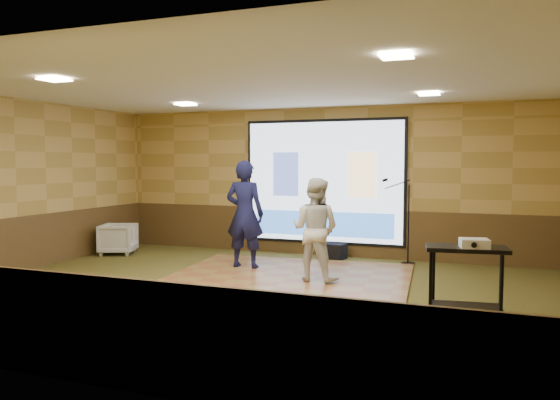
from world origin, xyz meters
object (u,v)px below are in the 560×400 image
at_px(dance_floor, 292,275).
at_px(av_table, 466,271).
at_px(projector, 474,243).
at_px(duffel_bag, 333,251).
at_px(mic_stand, 405,237).
at_px(player_right, 315,229).
at_px(projector_screen, 323,183).
at_px(banquet_chair, 118,239).
at_px(player_left, 245,214).

height_order(dance_floor, av_table, av_table).
bearing_deg(projector, duffel_bag, 113.71).
bearing_deg(mic_stand, player_right, -140.71).
height_order(dance_floor, player_right, player_right).
xyz_separation_m(mic_stand, duffel_bag, (-1.40, 0.03, -0.34)).
relative_size(player_right, av_table, 1.73).
bearing_deg(projector, av_table, 121.42).
bearing_deg(dance_floor, player_right, -31.74).
xyz_separation_m(projector_screen, av_table, (2.89, -4.07, -0.82)).
relative_size(player_right, projector, 5.29).
xyz_separation_m(mic_stand, banquet_chair, (-5.69, -1.02, -0.18)).
distance_m(player_left, player_right, 1.61).
xyz_separation_m(banquet_chair, duffel_bag, (4.29, 1.05, -0.17)).
distance_m(player_right, mic_stand, 2.39).
bearing_deg(banquet_chair, projector_screen, -92.69).
relative_size(projector, duffel_bag, 0.64).
relative_size(mic_stand, banquet_chair, 2.30).
height_order(dance_floor, duffel_bag, duffel_bag).
relative_size(projector_screen, banquet_chair, 4.77).
relative_size(mic_stand, duffel_bag, 3.32).
bearing_deg(projector_screen, dance_floor, -88.14).
height_order(banquet_chair, duffel_bag, banquet_chair).
bearing_deg(projector, dance_floor, 133.60).
bearing_deg(dance_floor, projector, -35.34).
distance_m(projector_screen, player_left, 2.10).
bearing_deg(projector, player_right, 132.88).
bearing_deg(duffel_bag, projector_screen, 134.43).
xyz_separation_m(projector_screen, player_left, (-0.91, -1.83, -0.50)).
bearing_deg(player_left, player_right, 154.80).
xyz_separation_m(player_left, duffel_bag, (1.20, 1.53, -0.83)).
bearing_deg(av_table, duffel_bag, 124.57).
height_order(projector, banquet_chair, projector).
distance_m(projector_screen, mic_stand, 1.98).
bearing_deg(player_left, mic_stand, -153.64).
distance_m(player_right, duffel_bag, 2.25).
bearing_deg(projector_screen, duffel_bag, -45.57).
bearing_deg(av_table, projector, -47.52).
distance_m(dance_floor, projector, 3.70).
xyz_separation_m(projector_screen, banquet_chair, (-4.00, -1.35, -1.16)).
xyz_separation_m(dance_floor, player_right, (0.51, -0.31, 0.83)).
distance_m(projector_screen, player_right, 2.56).
bearing_deg(duffel_bag, player_left, -128.21).
bearing_deg(dance_floor, banquet_chair, 169.46).
bearing_deg(player_right, projector_screen, -68.88).
bearing_deg(banquet_chair, player_left, -120.14).
height_order(player_right, banquet_chair, player_right).
height_order(player_right, av_table, player_right).
bearing_deg(mic_stand, duffel_bag, 156.02).
xyz_separation_m(projector, banquet_chair, (-6.98, 2.82, -0.67)).
height_order(player_right, duffel_bag, player_right).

